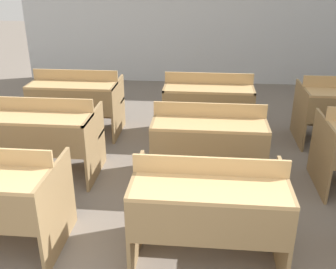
# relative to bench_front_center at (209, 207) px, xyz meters

# --- Properties ---
(bench_front_center) EXTENTS (1.13, 0.74, 0.88)m
(bench_front_center) POSITION_rel_bench_front_center_xyz_m (0.00, 0.00, 0.00)
(bench_front_center) COLOR #95764C
(bench_front_center) RESTS_ON ground_plane
(bench_second_left) EXTENTS (1.13, 0.74, 0.88)m
(bench_second_left) POSITION_rel_bench_front_center_xyz_m (-1.76, 1.21, 0.00)
(bench_second_left) COLOR #98794F
(bench_second_left) RESTS_ON ground_plane
(bench_second_center) EXTENTS (1.13, 0.74, 0.88)m
(bench_second_center) POSITION_rel_bench_front_center_xyz_m (0.00, 1.20, 0.00)
(bench_second_center) COLOR #93744A
(bench_second_center) RESTS_ON ground_plane
(bench_third_left) EXTENTS (1.13, 0.74, 0.88)m
(bench_third_left) POSITION_rel_bench_front_center_xyz_m (-1.76, 2.39, 0.00)
(bench_third_left) COLOR #94754B
(bench_third_left) RESTS_ON ground_plane
(bench_third_center) EXTENTS (1.13, 0.74, 0.88)m
(bench_third_center) POSITION_rel_bench_front_center_xyz_m (-0.01, 2.40, 0.00)
(bench_third_center) COLOR olive
(bench_third_center) RESTS_ON ground_plane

